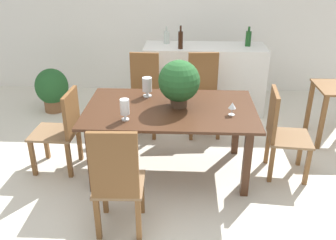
{
  "coord_description": "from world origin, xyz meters",
  "views": [
    {
      "loc": [
        0.14,
        -3.49,
        2.26
      ],
      "look_at": [
        -0.02,
        0.01,
        0.6
      ],
      "focal_mm": 39.48,
      "sensor_mm": 36.0,
      "label": 1
    }
  ],
  "objects": [
    {
      "name": "wine_bottle_green",
      "position": [
        -0.13,
        1.8,
        1.07
      ],
      "size": [
        0.08,
        0.08,
        0.24
      ],
      "color": "#B2BFB7",
      "rests_on": "kitchen_counter"
    },
    {
      "name": "chair_near_left",
      "position": [
        -0.39,
        -1.02,
        0.55
      ],
      "size": [
        0.43,
        0.43,
        1.03
      ],
      "rotation": [
        0.0,
        0.0,
        3.17
      ],
      "color": "brown",
      "rests_on": "ground"
    },
    {
      "name": "chair_foot_end",
      "position": [
        1.15,
        0.0,
        0.52
      ],
      "size": [
        0.47,
        0.49,
        0.95
      ],
      "rotation": [
        0.0,
        0.0,
        1.48
      ],
      "color": "brown",
      "rests_on": "ground"
    },
    {
      "name": "wine_bottle_clear",
      "position": [
        0.07,
        1.51,
        1.1
      ],
      "size": [
        0.06,
        0.06,
        0.31
      ],
      "color": "black",
      "rests_on": "kitchen_counter"
    },
    {
      "name": "ground_plane",
      "position": [
        0.0,
        0.0,
        0.0
      ],
      "size": [
        7.04,
        7.04,
        0.0
      ],
      "primitive_type": "plane",
      "color": "silver"
    },
    {
      "name": "dining_table",
      "position": [
        0.0,
        -0.01,
        0.65
      ],
      "size": [
        1.75,
        1.07,
        0.75
      ],
      "color": "#422616",
      "rests_on": "ground"
    },
    {
      "name": "chair_head_end",
      "position": [
        -1.15,
        -0.01,
        0.5
      ],
      "size": [
        0.49,
        0.45,
        0.91
      ],
      "rotation": [
        0.0,
        0.0,
        -1.61
      ],
      "color": "brown",
      "rests_on": "ground"
    },
    {
      "name": "wine_glass",
      "position": [
        0.61,
        -0.16,
        0.85
      ],
      "size": [
        0.08,
        0.08,
        0.13
      ],
      "color": "silver",
      "rests_on": "dining_table"
    },
    {
      "name": "flower_centerpiece",
      "position": [
        0.09,
        0.04,
        1.02
      ],
      "size": [
        0.42,
        0.42,
        0.49
      ],
      "color": "#4C3828",
      "rests_on": "dining_table"
    },
    {
      "name": "back_wall",
      "position": [
        0.0,
        2.6,
        1.3
      ],
      "size": [
        6.4,
        0.1,
        2.6
      ],
      "primitive_type": "cube",
      "color": "white",
      "rests_on": "ground"
    },
    {
      "name": "kitchen_counter",
      "position": [
        0.42,
        1.68,
        0.49
      ],
      "size": [
        1.72,
        0.6,
        0.98
      ],
      "primitive_type": "cube",
      "color": "silver",
      "rests_on": "ground"
    },
    {
      "name": "potted_plant_floor",
      "position": [
        -1.81,
        1.54,
        0.35
      ],
      "size": [
        0.48,
        0.48,
        0.65
      ],
      "color": "brown",
      "rests_on": "ground"
    },
    {
      "name": "wine_bottle_amber",
      "position": [
        1.02,
        1.71,
        1.09
      ],
      "size": [
        0.08,
        0.08,
        0.27
      ],
      "color": "#194C1E",
      "rests_on": "kitchen_counter"
    },
    {
      "name": "crystal_vase_left",
      "position": [
        -0.27,
        0.3,
        0.88
      ],
      "size": [
        0.11,
        0.11,
        0.22
      ],
      "color": "silver",
      "rests_on": "dining_table"
    },
    {
      "name": "chair_far_right",
      "position": [
        0.39,
        1.01,
        0.56
      ],
      "size": [
        0.46,
        0.47,
        1.04
      ],
      "rotation": [
        0.0,
        0.0,
        0.08
      ],
      "color": "brown",
      "rests_on": "ground"
    },
    {
      "name": "crystal_vase_center_near",
      "position": [
        -0.42,
        -0.32,
        0.88
      ],
      "size": [
        0.09,
        0.09,
        0.21
      ],
      "color": "silver",
      "rests_on": "dining_table"
    },
    {
      "name": "chair_far_left",
      "position": [
        -0.39,
        1.02,
        0.55
      ],
      "size": [
        0.43,
        0.49,
        1.02
      ],
      "rotation": [
        0.0,
        0.0,
        -0.05
      ],
      "color": "brown",
      "rests_on": "ground"
    }
  ]
}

